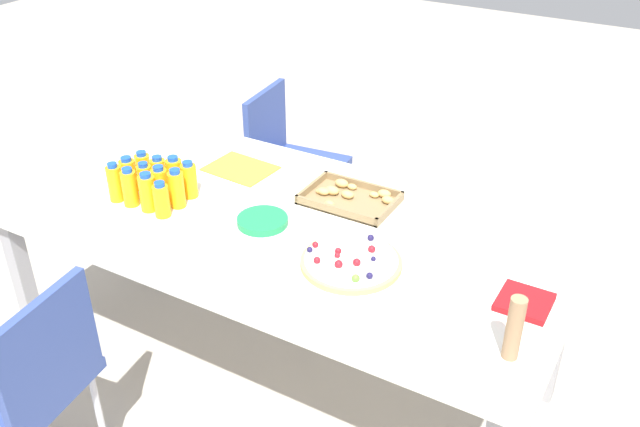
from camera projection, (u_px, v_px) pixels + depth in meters
ground_plane at (286, 377)px, 2.86m from camera, size 12.00×12.00×0.00m
party_table at (281, 233)px, 2.50m from camera, size 2.04×1.00×0.76m
chair_near_left at (27, 379)px, 2.15m from camera, size 0.45×0.45×0.83m
chair_far_left at (288, 157)px, 3.47m from camera, size 0.44×0.44×0.83m
juice_bottle_0 at (115, 183)px, 2.54m from camera, size 0.05×0.05×0.15m
juice_bottle_1 at (130, 188)px, 2.51m from camera, size 0.06×0.06×0.15m
juice_bottle_2 at (148, 193)px, 2.48m from camera, size 0.06×0.06×0.15m
juice_bottle_3 at (162, 200)px, 2.45m from camera, size 0.06×0.06×0.13m
juice_bottle_4 at (128, 175)px, 2.61m from camera, size 0.06×0.06×0.14m
juice_bottle_5 at (145, 181)px, 2.57m from camera, size 0.05×0.05×0.14m
juice_bottle_6 at (160, 185)px, 2.54m from camera, size 0.06×0.06×0.14m
juice_bottle_7 at (177, 189)px, 2.51m from camera, size 0.06×0.06×0.15m
juice_bottle_8 at (143, 169)px, 2.66m from camera, size 0.06×0.06×0.13m
juice_bottle_9 at (159, 173)px, 2.63m from camera, size 0.06×0.06×0.13m
juice_bottle_10 at (175, 176)px, 2.60m from camera, size 0.06×0.06×0.15m
juice_bottle_11 at (189, 180)px, 2.57m from camera, size 0.06×0.06×0.14m
fruit_pizza at (351, 262)px, 2.21m from camera, size 0.32×0.32×0.05m
snack_tray at (350, 198)px, 2.57m from camera, size 0.34×0.23×0.04m
plate_stack at (263, 221)px, 2.43m from camera, size 0.18×0.18×0.02m
napkin_stack at (524, 302)px, 2.04m from camera, size 0.15×0.15×0.02m
cardboard_tube at (514, 328)px, 1.81m from camera, size 0.04×0.04×0.19m
paper_folder at (241, 169)px, 2.79m from camera, size 0.27×0.22×0.01m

